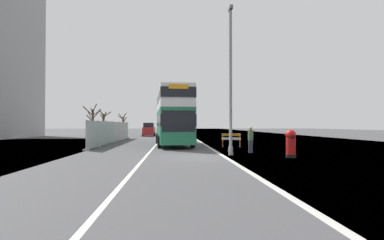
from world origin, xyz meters
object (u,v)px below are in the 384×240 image
lamppost_foreground (231,84)px  roadworks_barrier (231,139)px  car_oncoming_near (179,131)px  pedestrian_at_kerb (251,140)px  car_receding_mid (149,130)px  double_decker_bus (173,116)px  red_pillar_postbox (291,142)px

lamppost_foreground → roadworks_barrier: bearing=79.2°
roadworks_barrier → car_oncoming_near: size_ratio=0.37×
lamppost_foreground → pedestrian_at_kerb: lamppost_foreground is taller
car_receding_mid → lamppost_foreground: bearing=-77.3°
double_decker_bus → red_pillar_postbox: (6.54, -10.92, -1.75)m
car_oncoming_near → car_receding_mid: bearing=117.0°
double_decker_bus → car_receding_mid: (-3.91, 23.48, -1.59)m
roadworks_barrier → pedestrian_at_kerb: (0.33, -5.10, 0.16)m
red_pillar_postbox → roadworks_barrier: 8.45m
lamppost_foreground → car_receding_mid: lamppost_foreground is taller
lamppost_foreground → pedestrian_at_kerb: size_ratio=5.26×
double_decker_bus → red_pillar_postbox: double_decker_bus is taller
double_decker_bus → lamppost_foreground: size_ratio=1.22×
car_oncoming_near → pedestrian_at_kerb: size_ratio=2.51×
double_decker_bus → roadworks_barrier: size_ratio=6.92×
roadworks_barrier → car_oncoming_near: car_oncoming_near is taller
double_decker_bus → car_oncoming_near: size_ratio=2.56×
car_oncoming_near → double_decker_bus: bearing=-93.4°
roadworks_barrier → pedestrian_at_kerb: pedestrian_at_kerb is taller
pedestrian_at_kerb → red_pillar_postbox: bearing=-64.8°
roadworks_barrier → pedestrian_at_kerb: 5.12m
double_decker_bus → car_receding_mid: double_decker_bus is taller
double_decker_bus → red_pillar_postbox: 12.85m
roadworks_barrier → pedestrian_at_kerb: size_ratio=0.93×
red_pillar_postbox → double_decker_bus: bearing=120.9°
double_decker_bus → lamppost_foreground: lamppost_foreground is taller
red_pillar_postbox → car_receding_mid: size_ratio=0.36×
car_oncoming_near → pedestrian_at_kerb: 22.29m
red_pillar_postbox → car_oncoming_near: (-5.70, 25.04, 0.21)m
lamppost_foreground → car_receding_mid: 33.71m
lamppost_foreground → pedestrian_at_kerb: bearing=43.0°
car_oncoming_near → car_receding_mid: size_ratio=1.00×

